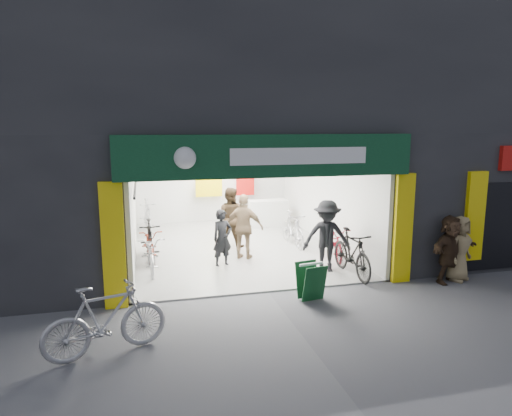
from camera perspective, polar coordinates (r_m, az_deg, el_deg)
name	(u,v)px	position (r m, az deg, el deg)	size (l,w,h in m)	color
ground	(269,293)	(10.36, 1.59, -10.52)	(60.00, 60.00, 0.00)	#56565B
building	(254,105)	(14.76, -0.23, 12.72)	(17.00, 10.27, 8.00)	#232326
bike_left_front	(151,253)	(11.92, -13.01, -5.54)	(0.64, 1.85, 0.97)	#A2A2A6
bike_left_midfront	(150,241)	(12.88, -13.13, -4.03)	(0.53, 1.86, 1.12)	black
bike_left_midback	(150,244)	(12.98, -13.12, -4.40)	(0.60, 1.73, 0.91)	maroon
bike_left_back	(148,216)	(16.27, -13.40, -1.03)	(0.54, 1.92, 1.16)	#ABABAF
bike_right_front	(352,253)	(11.51, 11.89, -5.56)	(0.55, 1.94, 1.17)	black
bike_right_mid	(335,242)	(12.93, 9.80, -4.26)	(0.63, 1.79, 0.94)	maroon
bike_right_back	(293,229)	(14.10, 4.59, -2.64)	(0.51, 1.81, 1.08)	#A8A8AC
parked_bike	(106,320)	(7.93, -18.28, -13.11)	(0.56, 1.99, 1.20)	#ACACB1
customer_a	(222,238)	(12.00, -4.23, -3.81)	(0.56, 0.37, 1.53)	black
customer_b	(230,218)	(13.88, -3.29, -1.21)	(0.90, 0.70, 1.85)	#372819
customer_c	(327,237)	(11.59, 8.84, -3.59)	(1.20, 0.69, 1.86)	black
customer_d	(244,227)	(12.55, -1.47, -2.45)	(1.08, 0.45, 1.84)	#896E4F
pedestrian_near	(459,248)	(11.96, 24.09, -4.64)	(0.77, 0.50, 1.58)	#8D7952
pedestrian_far	(450,249)	(11.70, 23.06, -4.75)	(1.51, 0.48, 1.63)	#382719
sandwich_board	(311,280)	(9.86, 6.86, -8.98)	(0.59, 0.60, 0.79)	#10431E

